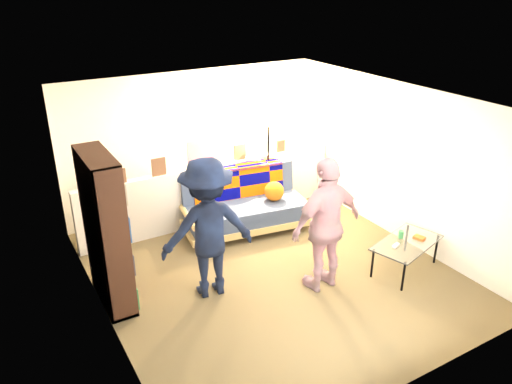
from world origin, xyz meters
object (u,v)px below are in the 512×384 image
(person_left, at_px, (208,228))
(person_right, at_px, (326,225))
(coffee_table, at_px, (407,244))
(bookshelf, at_px, (106,236))
(futon_sofa, at_px, (245,205))
(floor_lamp, at_px, (267,150))

(person_left, height_order, person_right, person_left)
(coffee_table, xyz_separation_m, person_right, (-1.22, 0.27, 0.49))
(bookshelf, distance_m, coffee_table, 3.99)
(futon_sofa, height_order, bookshelf, bookshelf)
(person_left, xyz_separation_m, person_right, (1.35, -0.64, -0.02))
(bookshelf, xyz_separation_m, floor_lamp, (3.02, 1.21, 0.22))
(coffee_table, height_order, floor_lamp, floor_lamp)
(futon_sofa, xyz_separation_m, floor_lamp, (0.62, 0.34, 0.74))
(coffee_table, xyz_separation_m, floor_lamp, (-0.69, 2.57, 0.73))
(bookshelf, relative_size, person_right, 1.09)
(floor_lamp, bearing_deg, person_left, -138.59)
(bookshelf, distance_m, person_left, 1.23)
(futon_sofa, xyz_separation_m, bookshelf, (-2.40, -0.87, 0.52))
(floor_lamp, relative_size, person_left, 0.87)
(futon_sofa, relative_size, person_left, 1.15)
(bookshelf, distance_m, floor_lamp, 3.26)
(coffee_table, bearing_deg, person_right, 167.56)
(futon_sofa, distance_m, bookshelf, 2.61)
(coffee_table, relative_size, person_right, 0.65)
(futon_sofa, bearing_deg, floor_lamp, 28.99)
(futon_sofa, bearing_deg, bookshelf, -160.08)
(coffee_table, bearing_deg, person_left, 160.45)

